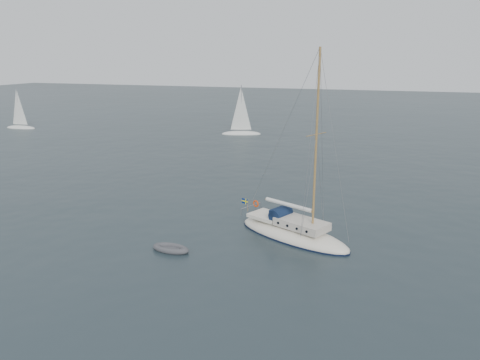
% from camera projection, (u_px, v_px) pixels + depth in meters
% --- Properties ---
extents(ground, '(300.00, 300.00, 0.00)m').
position_uv_depth(ground, '(238.00, 248.00, 30.68)').
color(ground, black).
rests_on(ground, ground).
extents(sailboat, '(9.35, 2.80, 13.31)m').
position_uv_depth(sailboat, '(294.00, 224.00, 32.14)').
color(sailboat, beige).
rests_on(sailboat, ground).
extents(dinghy, '(2.58, 1.17, 0.37)m').
position_uv_depth(dinghy, '(171.00, 248.00, 30.12)').
color(dinghy, '#444449').
rests_on(dinghy, ground).
extents(distant_yacht_a, '(5.63, 3.00, 7.46)m').
position_uv_depth(distant_yacht_a, '(19.00, 110.00, 79.82)').
color(distant_yacht_a, silver).
rests_on(distant_yacht_a, ground).
extents(distant_yacht_c, '(6.21, 3.31, 8.23)m').
position_uv_depth(distant_yacht_c, '(241.00, 112.00, 73.61)').
color(distant_yacht_c, silver).
rests_on(distant_yacht_c, ground).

